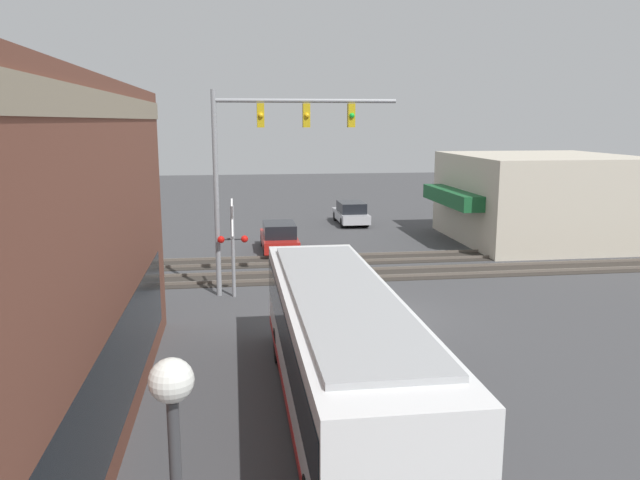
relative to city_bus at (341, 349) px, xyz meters
The scene contains 9 objects.
ground_plane 8.03m from the city_bus, 20.91° to the right, with size 120.00×120.00×0.00m, color #424244.
shop_building 24.89m from the city_bus, 36.64° to the right, with size 9.78×10.40×4.90m.
city_bus is the anchor object (origin of this frame).
traffic_signal_gantry 11.64m from the city_bus, ahead, with size 0.42×7.07×7.93m.
crossing_signal 10.85m from the city_bus, 12.79° to the left, with size 1.41×1.18×3.81m.
rail_track_near 13.72m from the city_bus, 11.86° to the right, with size 2.60×60.00×0.15m.
rail_track_far 16.85m from the city_bus, ahead, with size 2.60×60.00×0.15m.
parked_car_red 19.03m from the city_bus, ahead, with size 4.49×1.82×1.54m.
parked_car_silver 27.77m from the city_bus, 11.22° to the right, with size 4.54×1.82×1.49m.
Camera 1 is at (-20.58, 5.12, 6.78)m, focal length 35.00 mm.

